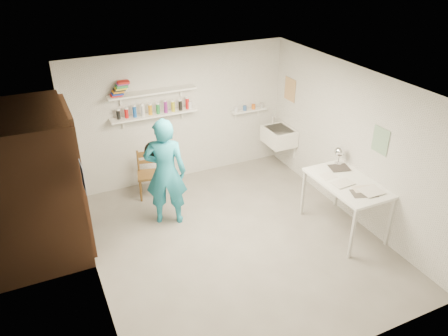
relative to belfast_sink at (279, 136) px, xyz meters
name	(u,v)px	position (x,y,z in m)	size (l,w,h in m)	color
floor	(235,242)	(-1.75, -1.70, -0.71)	(4.00, 4.50, 0.02)	slate
ceiling	(238,85)	(-1.75, -1.70, 1.71)	(4.00, 4.50, 0.02)	silver
wall_back	(180,116)	(-1.75, 0.56, 0.50)	(4.00, 0.02, 2.40)	silver
wall_front	(342,273)	(-1.75, -3.96, 0.50)	(4.00, 0.02, 2.40)	silver
wall_left	(86,205)	(-3.76, -1.70, 0.50)	(0.02, 4.50, 2.40)	silver
wall_right	(353,144)	(0.26, -1.70, 0.50)	(0.02, 4.50, 2.40)	silver
doorway_recess	(77,180)	(-3.74, -0.65, 0.30)	(0.02, 0.90, 2.00)	black
corridor_box	(22,187)	(-4.45, -0.65, 0.35)	(1.40, 1.50, 2.10)	brown
door_lintel	(66,109)	(-3.72, -0.65, 1.35)	(0.06, 1.05, 0.10)	brown
door_jamb_near	(85,196)	(-3.72, -1.15, 0.30)	(0.06, 0.10, 2.00)	brown
door_jamb_far	(73,164)	(-3.72, -0.15, 0.30)	(0.06, 0.10, 2.00)	brown
shelf_lower	(154,115)	(-2.25, 0.43, 0.65)	(1.50, 0.22, 0.03)	white
shelf_upper	(153,92)	(-2.25, 0.43, 1.05)	(1.50, 0.22, 0.03)	white
ledge_shelf	(249,110)	(-0.40, 0.47, 0.42)	(0.70, 0.14, 0.03)	white
poster_left	(83,177)	(-3.74, -1.65, 0.85)	(0.01, 0.28, 0.36)	#334C7F
poster_right_a	(290,89)	(0.24, 0.10, 0.85)	(0.01, 0.34, 0.42)	#995933
poster_right_b	(380,141)	(0.24, -2.25, 0.80)	(0.01, 0.30, 0.38)	#3F724C
belfast_sink	(279,136)	(0.00, 0.00, 0.00)	(0.48, 0.60, 0.30)	white
man	(166,172)	(-2.48, -0.76, 0.17)	(0.64, 0.42, 1.75)	teal
wall_clock	(155,151)	(-2.56, -0.56, 0.47)	(0.31, 0.31, 0.04)	beige
wooden_chair	(149,175)	(-2.52, 0.09, -0.28)	(0.39, 0.37, 0.83)	brown
work_table	(345,206)	(-0.11, -2.12, -0.27)	(0.77, 1.28, 0.85)	white
desk_lamp	(340,152)	(0.10, -1.61, 0.37)	(0.16, 0.16, 0.16)	silver
spray_cans	(154,109)	(-2.25, 0.43, 0.75)	(1.32, 0.06, 0.17)	black
book_stack	(120,89)	(-2.78, 0.43, 1.18)	(0.32, 0.14, 0.22)	red
ledge_pots	(249,107)	(-0.40, 0.47, 0.48)	(0.48, 0.07, 0.09)	silver
papers	(348,181)	(-0.11, -2.12, 0.16)	(0.30, 0.22, 0.02)	silver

